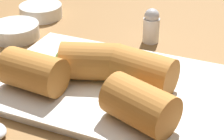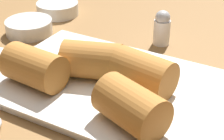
{
  "view_description": "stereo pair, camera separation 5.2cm",
  "coord_description": "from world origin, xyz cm",
  "px_view_note": "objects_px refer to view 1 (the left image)",
  "views": [
    {
      "loc": [
        18.09,
        -44.85,
        32.49
      ],
      "look_at": [
        0.03,
        -2.27,
        5.71
      ],
      "focal_mm": 60.0,
      "sensor_mm": 36.0,
      "label": 1
    },
    {
      "loc": [
        22.73,
        -42.57,
        32.49
      ],
      "look_at": [
        0.03,
        -2.27,
        5.71
      ],
      "focal_mm": 60.0,
      "sensor_mm": 36.0,
      "label": 2
    }
  ],
  "objects_px": {
    "serving_plate": "(112,87)",
    "dipping_bowl_far": "(41,11)",
    "dipping_bowl_near": "(15,30)",
    "salt_shaker": "(153,26)",
    "spoon": "(2,137)"
  },
  "relations": [
    {
      "from": "serving_plate",
      "to": "dipping_bowl_far",
      "type": "bearing_deg",
      "value": 140.46
    },
    {
      "from": "dipping_bowl_near",
      "to": "spoon",
      "type": "relative_size",
      "value": 0.44
    },
    {
      "from": "serving_plate",
      "to": "spoon",
      "type": "height_order",
      "value": "same"
    },
    {
      "from": "serving_plate",
      "to": "salt_shaker",
      "type": "xyz_separation_m",
      "value": [
        0.0,
        0.19,
        0.02
      ]
    },
    {
      "from": "serving_plate",
      "to": "dipping_bowl_near",
      "type": "bearing_deg",
      "value": 157.2
    },
    {
      "from": "serving_plate",
      "to": "spoon",
      "type": "xyz_separation_m",
      "value": [
        -0.08,
        -0.15,
        -0.0
      ]
    },
    {
      "from": "serving_plate",
      "to": "spoon",
      "type": "distance_m",
      "value": 0.17
    },
    {
      "from": "dipping_bowl_far",
      "to": "serving_plate",
      "type": "bearing_deg",
      "value": -39.54
    },
    {
      "from": "serving_plate",
      "to": "spoon",
      "type": "bearing_deg",
      "value": -117.75
    },
    {
      "from": "spoon",
      "to": "salt_shaker",
      "type": "distance_m",
      "value": 0.35
    },
    {
      "from": "dipping_bowl_near",
      "to": "serving_plate",
      "type": "bearing_deg",
      "value": -22.8
    },
    {
      "from": "serving_plate",
      "to": "dipping_bowl_far",
      "type": "relative_size",
      "value": 3.91
    },
    {
      "from": "serving_plate",
      "to": "salt_shaker",
      "type": "relative_size",
      "value": 5.42
    },
    {
      "from": "dipping_bowl_far",
      "to": "salt_shaker",
      "type": "bearing_deg",
      "value": -5.46
    },
    {
      "from": "serving_plate",
      "to": "dipping_bowl_near",
      "type": "relative_size",
      "value": 3.91
    }
  ]
}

